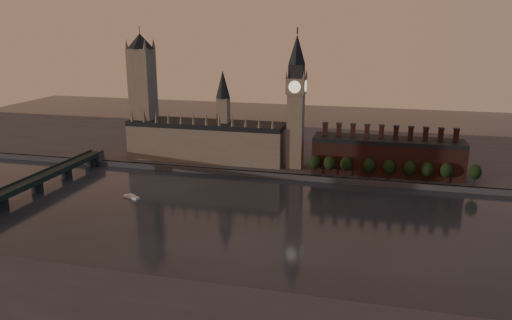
{
  "coord_description": "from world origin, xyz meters",
  "views": [
    {
      "loc": [
        73.13,
        -264.8,
        112.88
      ],
      "look_at": [
        -7.61,
        55.0,
        23.09
      ],
      "focal_mm": 35.0,
      "sensor_mm": 36.0,
      "label": 1
    }
  ],
  "objects": [
    {
      "name": "embankment_tree_5",
      "position": [
        96.0,
        95.44,
        13.47
      ],
      "size": [
        8.6,
        8.6,
        14.88
      ],
      "color": "black",
      "rests_on": "north_bank"
    },
    {
      "name": "embankment_tree_4",
      "position": [
        81.56,
        94.83,
        13.47
      ],
      "size": [
        8.6,
        8.6,
        14.88
      ],
      "color": "black",
      "rests_on": "north_bank"
    },
    {
      "name": "palace_of_westminster",
      "position": [
        -64.41,
        114.91,
        21.63
      ],
      "size": [
        130.0,
        30.3,
        74.0
      ],
      "color": "#7E6E59",
      "rests_on": "north_bank"
    },
    {
      "name": "embankment_tree_3",
      "position": [
        67.55,
        94.87,
        13.47
      ],
      "size": [
        8.6,
        8.6,
        14.88
      ],
      "color": "black",
      "rests_on": "north_bank"
    },
    {
      "name": "embankment_tree_2",
      "position": [
        50.92,
        94.49,
        13.47
      ],
      "size": [
        8.6,
        8.6,
        14.88
      ],
      "color": "black",
      "rests_on": "north_bank"
    },
    {
      "name": "river_boat",
      "position": [
        -85.85,
        22.14,
        0.94
      ],
      "size": [
        12.68,
        7.33,
        2.44
      ],
      "rotation": [
        0.0,
        0.0,
        -0.34
      ],
      "color": "silver",
      "rests_on": "ground"
    },
    {
      "name": "embankment_tree_1",
      "position": [
        38.83,
        93.86,
        13.47
      ],
      "size": [
        8.6,
        8.6,
        14.88
      ],
      "color": "black",
      "rests_on": "north_bank"
    },
    {
      "name": "north_bank",
      "position": [
        0.0,
        178.04,
        2.0
      ],
      "size": [
        900.0,
        182.0,
        4.0
      ],
      "color": "#46464B",
      "rests_on": "ground"
    },
    {
      "name": "embankment_tree_0",
      "position": [
        27.67,
        93.72,
        13.47
      ],
      "size": [
        8.6,
        8.6,
        14.88
      ],
      "color": "black",
      "rests_on": "north_bank"
    },
    {
      "name": "big_ben",
      "position": [
        10.0,
        110.0,
        56.83
      ],
      "size": [
        15.0,
        15.0,
        107.0
      ],
      "color": "#7E6E59",
      "rests_on": "north_bank"
    },
    {
      "name": "embankment_tree_8",
      "position": [
        139.95,
        95.37,
        13.47
      ],
      "size": [
        8.6,
        8.6,
        14.88
      ],
      "color": "black",
      "rests_on": "north_bank"
    },
    {
      "name": "westminster_bridge",
      "position": [
        -155.0,
        -2.7,
        7.44
      ],
      "size": [
        14.0,
        200.0,
        11.55
      ],
      "color": "black",
      "rests_on": "ground"
    },
    {
      "name": "victoria_tower",
      "position": [
        -120.0,
        115.0,
        59.09
      ],
      "size": [
        24.0,
        24.0,
        108.0
      ],
      "color": "#7E6E59",
      "rests_on": "north_bank"
    },
    {
      "name": "chimney_block",
      "position": [
        80.0,
        110.0,
        17.82
      ],
      "size": [
        110.0,
        25.0,
        37.0
      ],
      "color": "#4D261D",
      "rests_on": "north_bank"
    },
    {
      "name": "embankment_tree_6",
      "position": [
        107.78,
        94.31,
        13.47
      ],
      "size": [
        8.6,
        8.6,
        14.88
      ],
      "color": "black",
      "rests_on": "north_bank"
    },
    {
      "name": "embankment_tree_7",
      "position": [
        121.01,
        95.29,
        13.47
      ],
      "size": [
        8.6,
        8.6,
        14.88
      ],
      "color": "black",
      "rests_on": "north_bank"
    },
    {
      "name": "ground",
      "position": [
        0.0,
        0.0,
        0.0
      ],
      "size": [
        900.0,
        900.0,
        0.0
      ],
      "primitive_type": "plane",
      "color": "black",
      "rests_on": "ground"
    }
  ]
}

